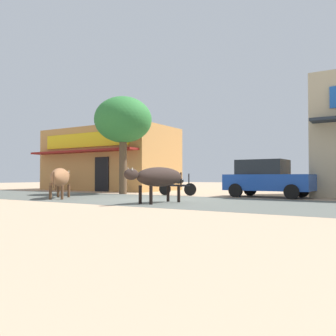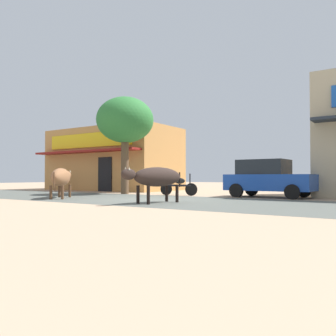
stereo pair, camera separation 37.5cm
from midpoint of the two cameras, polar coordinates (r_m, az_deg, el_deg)
ground at (r=13.55m, az=-1.98°, el=-5.24°), size 80.00×80.00×0.00m
asphalt_road at (r=13.55m, az=-1.98°, el=-5.23°), size 72.00×5.73×0.00m
storefront_left_cafe at (r=24.24m, az=-8.48°, el=1.34°), size 8.80×5.56×4.12m
roadside_tree at (r=18.45m, az=-6.50°, el=7.71°), size 2.99×2.99×5.08m
parked_hatchback_car at (r=15.75m, az=16.78°, el=-1.59°), size 3.73×2.02×1.64m
parked_motorcycle at (r=16.71m, az=2.48°, el=-2.93°), size 1.89×0.38×1.05m
cow_near_brown at (r=15.14m, az=-16.46°, el=-1.49°), size 2.06×2.46×1.26m
cow_far_dark at (r=11.82m, az=-0.97°, el=-1.52°), size 1.12×2.68×1.23m
cafe_chair_near_tree at (r=23.10m, az=-17.09°, el=-2.33°), size 0.59×0.59×0.92m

